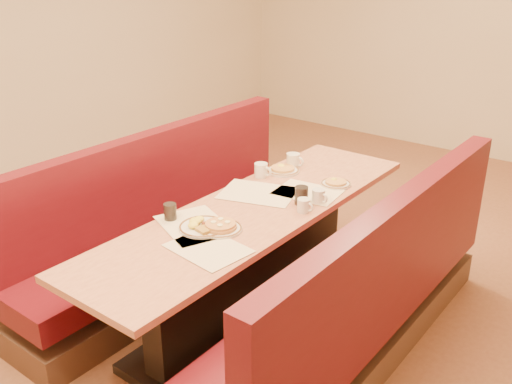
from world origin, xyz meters
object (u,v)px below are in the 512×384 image
Objects in this scene: soda_tumbler_mid at (301,195)px; soda_tumbler_near at (170,212)px; coffee_mug_a at (304,205)px; pancake_plate at (221,227)px; eggs_plate at (203,226)px; booth_right at (361,306)px; coffee_mug_d at (294,160)px; booth_left at (173,232)px; coffee_mug_c at (319,196)px; diner_table at (256,263)px; coffee_mug_b at (261,170)px.

soda_tumbler_near is at bearing -125.80° from soda_tumbler_mid.
coffee_mug_a is 1.07× the size of soda_tumbler_near.
pancake_plate is 0.88× the size of eggs_plate.
soda_tumbler_near is at bearing -156.98° from booth_right.
coffee_mug_d reaches higher than soda_tumbler_near.
soda_tumbler_mid is at bearing 54.20° from soda_tumbler_near.
soda_tumbler_near is (-0.54, -0.56, 0.01)m from coffee_mug_a.
booth_left is at bearing 149.10° from eggs_plate.
booth_right is (1.46, 0.00, 0.00)m from booth_left.
coffee_mug_c is at bearing 53.23° from soda_tumbler_near.
diner_table is 1.00× the size of booth_left.
booth_left is at bearing -141.06° from coffee_mug_b.
soda_tumbler_near is at bearing -173.41° from eggs_plate.
diner_table is 23.36× the size of coffee_mug_a.
diner_table is 1.00× the size of booth_right.
booth_right is at bearing 0.00° from booth_left.
booth_left is at bearing 136.44° from soda_tumbler_near.
pancake_plate reaches higher than diner_table.
soda_tumbler_near is 0.79m from soda_tumbler_mid.
coffee_mug_c is 0.84× the size of coffee_mug_d.
soda_tumbler_near reaches higher than diner_table.
eggs_plate is at bearing 6.59° from soda_tumbler_near.
coffee_mug_d is 1.20× the size of soda_tumbler_mid.
coffee_mug_a is (-0.47, 0.13, 0.43)m from booth_right.
booth_left is 9.19× the size of eggs_plate.
booth_left is 18.70× the size of coffee_mug_d.
coffee_mug_a is 0.16m from coffee_mug_c.
booth_left is 22.51× the size of soda_tumbler_mid.
diner_table is 0.67m from soda_tumbler_near.
coffee_mug_c is (0.31, 0.69, 0.03)m from eggs_plate.
coffee_mug_a is at bearing 7.20° from booth_left.
eggs_plate is at bearing -151.51° from pancake_plate.
pancake_plate is 2.23× the size of coffee_mug_a.
eggs_plate is 2.72× the size of soda_tumbler_near.
soda_tumbler_near is (0.45, -0.43, 0.44)m from booth_left.
coffee_mug_b is (-0.54, 0.29, 0.01)m from coffee_mug_a.
booth_right is 0.88m from pancake_plate.
soda_tumbler_mid is at bearing 159.01° from booth_right.
booth_right is 25.04× the size of soda_tumbler_near.
soda_tumbler_near is at bearing -131.18° from coffee_mug_a.
eggs_plate is (0.68, -0.40, 0.40)m from booth_left.
coffee_mug_a reaches higher than diner_table.
booth_right reaches higher than soda_tumbler_near.
soda_tumbler_mid reaches higher than pancake_plate.
coffee_mug_d reaches higher than eggs_plate.
coffee_mug_c reaches higher than diner_table.
soda_tumbler_mid is at bearing 12.99° from booth_left.
booth_right is at bearing -40.88° from coffee_mug_d.
pancake_plate is (0.03, -0.36, 0.39)m from diner_table.
coffee_mug_b is 0.29m from coffee_mug_d.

